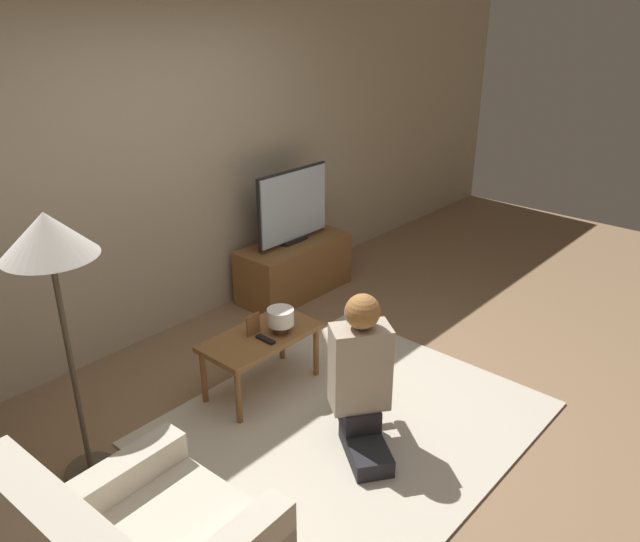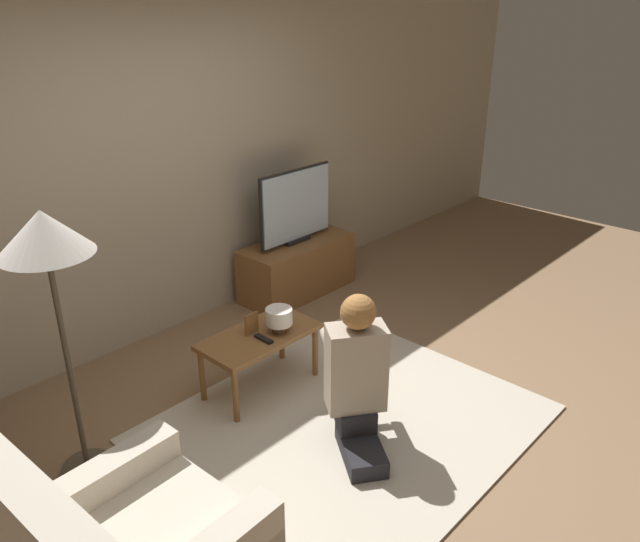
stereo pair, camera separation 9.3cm
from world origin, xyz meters
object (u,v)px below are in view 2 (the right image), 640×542
(table_lamp, at_px, (279,318))
(coffee_table, at_px, (259,341))
(person_kneeling, at_px, (356,372))
(floor_lamp, at_px, (46,248))
(tv, at_px, (296,206))

(table_lamp, bearing_deg, coffee_table, 146.22)
(person_kneeling, xyz_separation_m, table_lamp, (0.12, 0.77, 0.03))
(person_kneeling, bearing_deg, floor_lamp, -2.83)
(tv, xyz_separation_m, table_lamp, (-1.15, -0.98, -0.29))
(tv, distance_m, person_kneeling, 2.19)
(coffee_table, height_order, floor_lamp, floor_lamp)
(tv, relative_size, person_kneeling, 0.83)
(tv, bearing_deg, coffee_table, -144.49)
(coffee_table, xyz_separation_m, table_lamp, (0.11, -0.08, 0.16))
(coffee_table, bearing_deg, table_lamp, -33.78)
(tv, height_order, floor_lamp, floor_lamp)
(floor_lamp, distance_m, person_kneeling, 1.79)
(floor_lamp, relative_size, person_kneeling, 1.59)
(tv, distance_m, coffee_table, 1.62)
(floor_lamp, bearing_deg, person_kneeling, -38.92)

